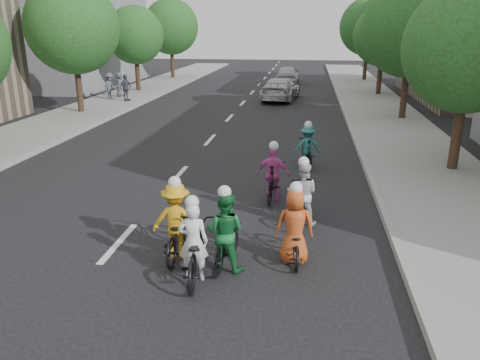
% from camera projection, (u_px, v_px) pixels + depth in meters
% --- Properties ---
extents(ground, '(120.00, 120.00, 0.00)m').
position_uv_depth(ground, '(118.00, 243.00, 10.36)').
color(ground, black).
rests_on(ground, ground).
extents(sidewalk_left, '(4.00, 80.00, 0.15)m').
position_uv_depth(sidewalk_left, '(34.00, 132.00, 20.82)').
color(sidewalk_left, gray).
rests_on(sidewalk_left, ground).
extents(curb_left, '(0.18, 80.00, 0.18)m').
position_uv_depth(curb_left, '(75.00, 133.00, 20.56)').
color(curb_left, '#999993').
rests_on(curb_left, ground).
extents(sidewalk_right, '(4.00, 80.00, 0.15)m').
position_uv_depth(sidewalk_right, '(406.00, 145.00, 18.65)').
color(sidewalk_right, gray).
rests_on(sidewalk_right, ground).
extents(curb_right, '(0.18, 80.00, 0.18)m').
position_uv_depth(curb_right, '(356.00, 143.00, 18.91)').
color(curb_right, '#999993').
rests_on(curb_right, ground).
extents(bldg_sw, '(10.00, 14.00, 8.00)m').
position_uv_depth(bldg_sw, '(60.00, 34.00, 37.60)').
color(bldg_sw, slate).
rests_on(bldg_sw, ground).
extents(tree_l_3, '(4.80, 4.80, 6.93)m').
position_uv_depth(tree_l_3, '(73.00, 27.00, 24.16)').
color(tree_l_3, black).
rests_on(tree_l_3, ground).
extents(tree_l_4, '(4.00, 4.00, 5.97)m').
position_uv_depth(tree_l_4, '(135.00, 35.00, 32.79)').
color(tree_l_4, black).
rests_on(tree_l_4, ground).
extents(tree_l_5, '(4.80, 4.80, 6.93)m').
position_uv_depth(tree_l_5, '(171.00, 27.00, 41.08)').
color(tree_l_5, black).
rests_on(tree_l_5, ground).
extents(tree_r_0, '(4.00, 4.00, 5.97)m').
position_uv_depth(tree_r_0, '(470.00, 47.00, 14.13)').
color(tree_r_0, black).
rests_on(tree_r_0, ground).
extents(tree_r_1, '(4.80, 4.80, 6.93)m').
position_uv_depth(tree_r_1, '(412.00, 27.00, 22.41)').
color(tree_r_1, black).
rests_on(tree_r_1, ground).
extents(tree_r_2, '(4.00, 4.00, 5.97)m').
position_uv_depth(tree_r_2, '(383.00, 36.00, 31.05)').
color(tree_r_2, black).
rests_on(tree_r_2, ground).
extents(tree_r_3, '(4.80, 4.80, 6.93)m').
position_uv_depth(tree_r_3, '(368.00, 27.00, 39.33)').
color(tree_r_3, black).
rests_on(tree_r_3, ground).
extents(cyclist_0, '(0.77, 1.79, 1.69)m').
position_uv_depth(cyclist_0, '(302.00, 200.00, 11.27)').
color(cyclist_0, black).
rests_on(cyclist_0, ground).
extents(cyclist_1, '(0.92, 1.80, 1.68)m').
position_uv_depth(cyclist_1, '(273.00, 178.00, 12.77)').
color(cyclist_1, black).
rests_on(cyclist_1, ground).
extents(cyclist_2, '(1.04, 1.94, 1.74)m').
position_uv_depth(cyclist_2, '(177.00, 226.00, 9.66)').
color(cyclist_2, black).
rests_on(cyclist_2, ground).
extents(cyclist_3, '(0.81, 1.62, 1.72)m').
position_uv_depth(cyclist_3, '(294.00, 234.00, 9.42)').
color(cyclist_3, black).
rests_on(cyclist_3, ground).
extents(cyclist_4, '(0.90, 2.02, 1.68)m').
position_uv_depth(cyclist_4, '(195.00, 249.00, 8.81)').
color(cyclist_4, black).
rests_on(cyclist_4, ground).
extents(cyclist_5, '(1.01, 1.67, 1.58)m').
position_uv_depth(cyclist_5, '(307.00, 149.00, 15.84)').
color(cyclist_5, black).
rests_on(cyclist_5, ground).
extents(cyclist_6, '(0.87, 1.55, 1.74)m').
position_uv_depth(cyclist_6, '(225.00, 237.00, 9.12)').
color(cyclist_6, black).
rests_on(cyclist_6, ground).
extents(follow_car_lead, '(2.59, 5.13, 1.43)m').
position_uv_depth(follow_car_lead, '(281.00, 89.00, 30.15)').
color(follow_car_lead, silver).
rests_on(follow_car_lead, ground).
extents(follow_car_trail, '(1.85, 4.43, 1.50)m').
position_uv_depth(follow_car_trail, '(288.00, 75.00, 38.69)').
color(follow_car_trail, silver).
rests_on(follow_car_trail, ground).
extents(spectator_0, '(0.81, 1.16, 1.65)m').
position_uv_depth(spectator_0, '(110.00, 86.00, 29.49)').
color(spectator_0, '#51545F').
rests_on(spectator_0, sidewalk_left).
extents(spectator_1, '(0.69, 1.03, 1.63)m').
position_uv_depth(spectator_1, '(126.00, 88.00, 28.85)').
color(spectator_1, '#4A4A56').
rests_on(spectator_1, sidewalk_left).
extents(spectator_2, '(0.61, 0.84, 1.57)m').
position_uv_depth(spectator_2, '(120.00, 85.00, 30.59)').
color(spectator_2, '#51505E').
rests_on(spectator_2, sidewalk_left).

